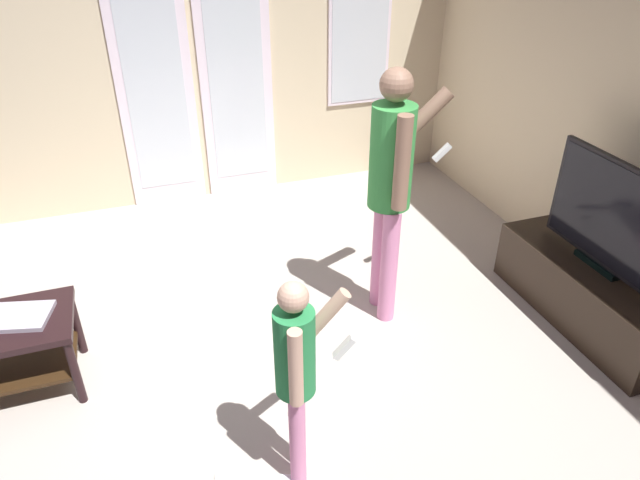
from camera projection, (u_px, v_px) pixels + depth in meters
The scene contains 7 objects.
ground_plane at pixel (215, 397), 3.36m from camera, with size 5.81×5.46×0.02m, color #B8AEA3.
wall_back_with_doors at pixel (152, 55), 4.87m from camera, with size 5.81×0.09×2.79m.
tv_stand at pixel (589, 293), 3.87m from camera, with size 0.49×1.39×0.43m.
flat_screen_tv at pixel (611, 217), 3.57m from camera, with size 0.08×0.99×0.73m.
person_adult at pixel (392, 178), 3.55m from camera, with size 0.63×0.46×1.69m.
person_child at pixel (297, 369), 2.57m from camera, with size 0.41×0.31×1.16m.
laptop_closed at pixel (17, 317), 3.20m from camera, with size 0.35×0.25×0.03m, color #B4AEBF.
Camera 1 is at (-0.21, -2.48, 2.51)m, focal length 32.30 mm.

